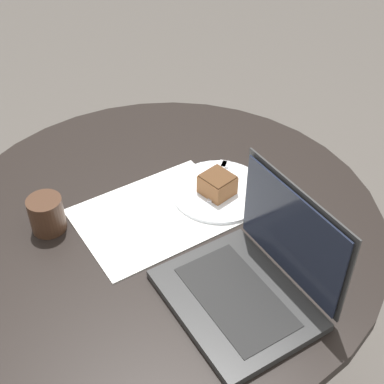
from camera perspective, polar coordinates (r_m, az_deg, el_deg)
The scene contains 8 objects.
ground_plane at distance 1.87m, azimuth -2.22°, elevation -19.53°, with size 12.00×12.00×0.00m, color #4C4742.
dining_table at distance 1.43m, azimuth -2.77°, elevation -8.45°, with size 1.05×1.05×0.75m.
paper_document at distance 1.29m, azimuth -3.78°, elevation -2.42°, with size 0.45×0.39×0.00m.
plate at distance 1.35m, azimuth 2.91°, elevation 0.09°, with size 0.24×0.24×0.01m.
cake_slice at distance 1.32m, azimuth 2.72°, elevation 0.82°, with size 0.08×0.09×0.05m.
fork at distance 1.38m, azimuth 2.93°, elevation 1.69°, with size 0.17×0.07×0.00m.
coffee_glass at distance 1.27m, azimuth -15.24°, elevation -2.30°, with size 0.08×0.08×0.09m.
laptop at distance 1.09m, azimuth 6.23°, elevation -9.56°, with size 0.35×0.38×0.24m.
Camera 1 is at (0.73, 0.59, 1.62)m, focal length 50.00 mm.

